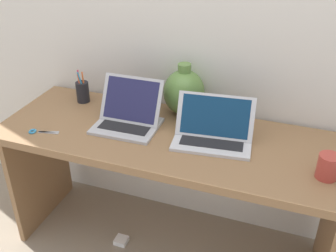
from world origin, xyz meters
The scene contains 10 objects.
ground_plane centered at (0.00, 0.00, 0.00)m, with size 6.00×6.00×0.00m, color gray.
back_wall centered at (0.00, 0.34, 1.20)m, with size 4.40×0.04×2.40m, color silver.
desk centered at (0.00, 0.00, 0.58)m, with size 1.67×0.61×0.73m.
laptop_left centered at (-0.22, 0.03, 0.79)m, with size 0.31×0.26×0.22m.
laptop_right centered at (0.21, 0.03, 0.78)m, with size 0.38×0.26×0.20m.
green_vase centered at (0.00, 0.24, 0.85)m, with size 0.21×0.21×0.27m.
coffee_mug centered at (0.72, -0.09, 0.78)m, with size 0.13×0.09×0.11m.
pen_cup centered at (-0.56, 0.18, 0.79)m, with size 0.07×0.07×0.18m.
scissors centered at (-0.60, -0.19, 0.73)m, with size 0.15×0.07×0.01m.
power_brick centered at (-0.26, -0.08, 0.01)m, with size 0.07×0.07×0.03m, color white.
Camera 1 is at (0.55, -1.54, 1.73)m, focal length 42.85 mm.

